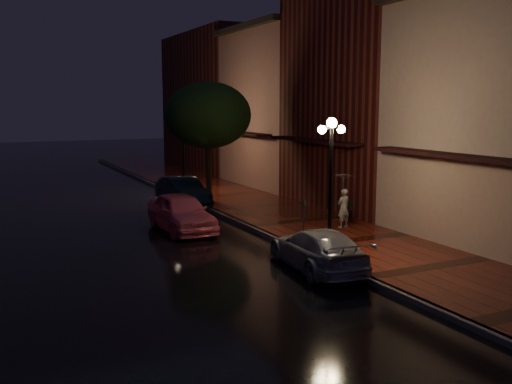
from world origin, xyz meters
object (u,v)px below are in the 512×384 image
streetlamp_near (331,178)px  silver_car (317,249)px  pink_car (181,212)px  woman_with_umbrella (344,192)px  street_tree (208,117)px  navy_car (183,191)px  streetlamp_far (183,147)px  parking_meter (304,214)px

streetlamp_near → silver_car: (-0.95, -0.79, -1.99)m
streetlamp_near → silver_car: size_ratio=1.02×
pink_car → woman_with_umbrella: bearing=-27.6°
street_tree → navy_car: 3.78m
streetlamp_far → navy_car: size_ratio=1.03×
navy_car → street_tree: bearing=-16.2°
streetlamp_far → woman_with_umbrella: (2.70, -10.88, -1.05)m
streetlamp_near → navy_car: (-0.98, 11.31, -1.91)m
streetlamp_near → parking_meter: (0.65, 2.65, -1.66)m
silver_car → streetlamp_near: bearing=-134.1°
pink_car → navy_car: bearing=69.7°
parking_meter → woman_with_umbrella: bearing=3.7°
streetlamp_far → navy_car: streetlamp_far is taller
navy_car → woman_with_umbrella: (3.69, -8.18, 0.86)m
parking_meter → streetlamp_far: bearing=84.0°
navy_car → silver_car: size_ratio=0.99×
street_tree → woman_with_umbrella: (2.44, -7.87, -2.69)m
streetlamp_far → silver_car: streetlamp_far is taller
streetlamp_far → silver_car: size_ratio=1.02×
pink_car → parking_meter: size_ratio=3.32×
streetlamp_far → pink_car: size_ratio=1.00×
woman_with_umbrella → pink_car: bearing=-33.8°
streetlamp_near → woman_with_umbrella: bearing=49.1°
pink_car → woman_with_umbrella: size_ratio=2.04×
navy_car → parking_meter: (1.63, -8.66, 0.25)m
streetlamp_near → woman_with_umbrella: 4.26m
pink_car → woman_with_umbrella: (5.59, -2.82, 0.82)m
streetlamp_far → street_tree: (0.26, -3.01, 1.64)m
streetlamp_near → pink_car: (-2.88, 5.94, -1.86)m
woman_with_umbrella → silver_car: bearing=39.9°
pink_car → silver_car: size_ratio=1.02×
streetlamp_near → parking_meter: bearing=76.2°
streetlamp_far → pink_car: streetlamp_far is taller
street_tree → pink_car: size_ratio=1.34×
streetlamp_near → streetlamp_far: (0.00, 14.00, 0.00)m
navy_car → streetlamp_near: bearing=-87.1°
streetlamp_near → navy_car: 11.51m
navy_car → pink_car: bearing=-111.5°
streetlamp_near → pink_car: 6.86m
streetlamp_far → pink_car: bearing=-109.7°
pink_car → woman_with_umbrella: woman_with_umbrella is taller
navy_car → silver_car: bearing=-91.9°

